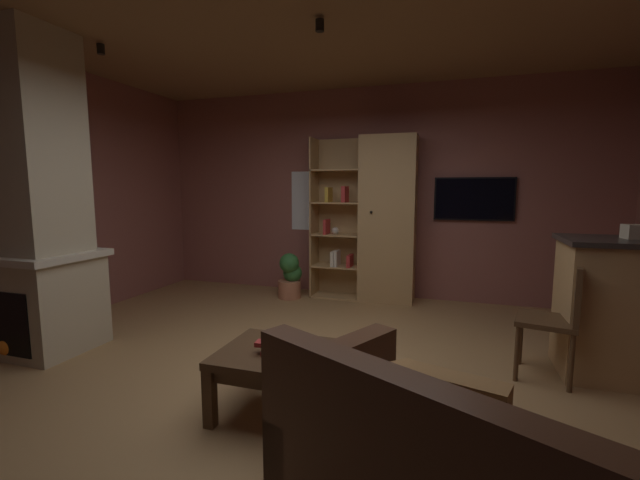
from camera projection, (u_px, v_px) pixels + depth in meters
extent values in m
cube|color=#A37A4C|center=(305.00, 379.00, 3.25)|extent=(6.15, 5.43, 0.02)
cube|color=#8E544C|center=(372.00, 193.00, 5.67)|extent=(6.27, 0.06, 2.83)
cube|color=#8E544C|center=(5.00, 195.00, 4.01)|extent=(0.06, 5.43, 2.83)
cube|color=white|center=(317.00, 201.00, 5.89)|extent=(0.76, 0.01, 0.84)
cube|color=#BCAD8E|center=(42.00, 304.00, 3.81)|extent=(0.88, 0.72, 0.85)
cube|color=#BCAD8E|center=(28.00, 148.00, 3.63)|extent=(0.75, 0.61, 1.98)
cube|color=beige|center=(38.00, 255.00, 3.75)|extent=(0.96, 0.80, 0.06)
cube|color=black|center=(6.00, 322.00, 3.50)|extent=(0.62, 0.08, 0.55)
sphere|color=orange|center=(7.00, 347.00, 3.52)|extent=(0.14, 0.14, 0.14)
cube|color=tan|center=(388.00, 220.00, 5.36)|extent=(0.71, 0.38, 2.16)
cube|color=tan|center=(340.00, 218.00, 5.74)|extent=(0.66, 0.02, 2.16)
cube|color=tan|center=(314.00, 218.00, 5.67)|extent=(0.02, 0.38, 2.16)
sphere|color=black|center=(371.00, 212.00, 5.21)|extent=(0.04, 0.04, 0.04)
cube|color=tan|center=(336.00, 296.00, 5.70)|extent=(0.66, 0.38, 0.02)
cube|color=tan|center=(336.00, 266.00, 5.65)|extent=(0.66, 0.38, 0.02)
cube|color=tan|center=(337.00, 235.00, 5.60)|extent=(0.66, 0.38, 0.02)
cube|color=tan|center=(337.00, 203.00, 5.55)|extent=(0.66, 0.38, 0.02)
cube|color=tan|center=(337.00, 170.00, 5.49)|extent=(0.66, 0.38, 0.02)
cube|color=#B22D2D|center=(345.00, 194.00, 5.44)|extent=(0.05, 0.23, 0.21)
cube|color=beige|center=(334.00, 258.00, 5.59)|extent=(0.04, 0.23, 0.20)
cube|color=#B22D2D|center=(350.00, 261.00, 5.53)|extent=(0.05, 0.23, 0.16)
cube|color=#B22D2D|center=(327.00, 227.00, 5.57)|extent=(0.04, 0.23, 0.20)
cube|color=gold|center=(329.00, 195.00, 5.51)|extent=(0.05, 0.23, 0.20)
cube|color=beige|center=(337.00, 258.00, 5.58)|extent=(0.04, 0.23, 0.21)
sphere|color=beige|center=(335.00, 231.00, 5.60)|extent=(0.10, 0.10, 0.10)
cube|color=#BFB299|center=(633.00, 232.00, 3.14)|extent=(0.14, 0.14, 0.11)
cube|color=#4C2D1E|center=(421.00, 442.00, 1.39)|extent=(1.47, 0.84, 0.42)
cube|color=#4C2D1E|center=(337.00, 406.00, 2.19)|extent=(0.53, 0.84, 0.67)
cube|color=tan|center=(520.00, 469.00, 1.44)|extent=(0.47, 0.34, 0.35)
cube|color=olive|center=(429.00, 410.00, 1.80)|extent=(0.43, 0.38, 0.32)
cube|color=olive|center=(453.00, 426.00, 1.61)|extent=(0.42, 0.27, 0.40)
cube|color=#4C331E|center=(273.00, 353.00, 2.72)|extent=(0.68, 0.66, 0.05)
cube|color=#4C331E|center=(273.00, 363.00, 2.73)|extent=(0.61, 0.60, 0.08)
cube|color=#4C331E|center=(210.00, 398.00, 2.56)|extent=(0.07, 0.07, 0.38)
cube|color=#4C331E|center=(300.00, 414.00, 2.38)|extent=(0.07, 0.07, 0.38)
cube|color=#4C331E|center=(253.00, 361.00, 3.11)|extent=(0.07, 0.07, 0.38)
cube|color=#4C331E|center=(329.00, 372.00, 2.93)|extent=(0.07, 0.07, 0.38)
cube|color=#B22D2D|center=(270.00, 352.00, 2.64)|extent=(0.13, 0.11, 0.03)
cube|color=#2D4C8C|center=(278.00, 350.00, 2.62)|extent=(0.14, 0.13, 0.02)
cube|color=#B22D2D|center=(266.00, 344.00, 2.65)|extent=(0.14, 0.09, 0.03)
cube|color=#4C331E|center=(546.00, 321.00, 3.21)|extent=(0.50, 0.50, 0.04)
cube|color=#4C331E|center=(577.00, 294.00, 3.09)|extent=(0.12, 0.40, 0.44)
cylinder|color=#4C331E|center=(521.00, 338.00, 3.48)|extent=(0.04, 0.04, 0.46)
cylinder|color=#4C331E|center=(517.00, 352.00, 3.17)|extent=(0.04, 0.04, 0.46)
cylinder|color=#4C331E|center=(570.00, 346.00, 3.31)|extent=(0.04, 0.04, 0.46)
cylinder|color=#4C331E|center=(571.00, 362.00, 3.00)|extent=(0.04, 0.04, 0.46)
cylinder|color=#B77051|center=(289.00, 289.00, 5.62)|extent=(0.31, 0.31, 0.24)
sphere|color=#2D6B33|center=(293.00, 273.00, 5.62)|extent=(0.26, 0.26, 0.26)
sphere|color=#2D6B33|center=(289.00, 263.00, 5.54)|extent=(0.27, 0.27, 0.27)
cube|color=black|center=(474.00, 199.00, 5.22)|extent=(0.97, 0.05, 0.54)
cube|color=black|center=(474.00, 199.00, 5.19)|extent=(0.93, 0.01, 0.50)
cylinder|color=black|center=(101.00, 49.00, 3.81)|extent=(0.07, 0.07, 0.09)
cylinder|color=black|center=(320.00, 25.00, 3.26)|extent=(0.07, 0.07, 0.09)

